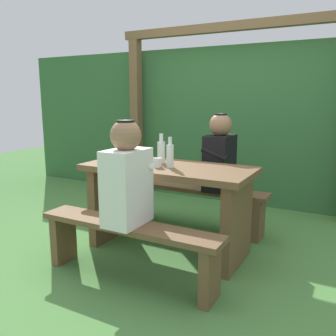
{
  "coord_description": "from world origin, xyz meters",
  "views": [
    {
      "loc": [
        1.39,
        -2.56,
        1.29
      ],
      "look_at": [
        0.0,
        0.0,
        0.71
      ],
      "focal_mm": 38.56,
      "sensor_mm": 36.0,
      "label": 1
    }
  ],
  "objects": [
    {
      "name": "picnic_table",
      "position": [
        0.0,
        0.0,
        0.5
      ],
      "size": [
        1.4,
        0.64,
        0.73
      ],
      "color": "brown",
      "rests_on": "ground_plane"
    },
    {
      "name": "ground_plane",
      "position": [
        0.0,
        0.0,
        0.0
      ],
      "size": [
        12.0,
        12.0,
        0.0
      ],
      "primitive_type": "plane",
      "color": "#4B803E"
    },
    {
      "name": "pergola_crossbeam",
      "position": [
        0.0,
        1.48,
        2.05
      ],
      "size": [
        2.8,
        0.1,
        0.1
      ],
      "primitive_type": "cube",
      "color": "brown",
      "rests_on": "pergola_post_left"
    },
    {
      "name": "cell_phone",
      "position": [
        -0.26,
        0.08,
        0.74
      ],
      "size": [
        0.1,
        0.15,
        0.01
      ],
      "primitive_type": "cube",
      "rotation": [
        0.0,
        0.0,
        -0.24
      ],
      "color": "silver",
      "rests_on": "picnic_table"
    },
    {
      "name": "person_black_coat",
      "position": [
        0.23,
        0.59,
        0.75
      ],
      "size": [
        0.25,
        0.35,
        0.72
      ],
      "color": "black",
      "rests_on": "bench_far"
    },
    {
      "name": "drinking_glass",
      "position": [
        -0.04,
        -0.1,
        0.77
      ],
      "size": [
        0.07,
        0.07,
        0.08
      ],
      "primitive_type": "cylinder",
      "color": "silver",
      "rests_on": "picnic_table"
    },
    {
      "name": "hedge_backdrop",
      "position": [
        0.0,
        2.11,
        0.94
      ],
      "size": [
        6.4,
        0.95,
        1.88
      ],
      "primitive_type": "cube",
      "color": "#326434",
      "rests_on": "ground_plane"
    },
    {
      "name": "person_white_shirt",
      "position": [
        -0.0,
        -0.59,
        0.75
      ],
      "size": [
        0.25,
        0.35,
        0.72
      ],
      "color": "white",
      "rests_on": "bench_near"
    },
    {
      "name": "bottle_left",
      "position": [
        0.05,
        -0.06,
        0.84
      ],
      "size": [
        0.06,
        0.06,
        0.24
      ],
      "color": "silver",
      "rests_on": "picnic_table"
    },
    {
      "name": "pergola_post_left",
      "position": [
        -1.28,
        1.48,
        1.0
      ],
      "size": [
        0.12,
        0.12,
        2.0
      ],
      "primitive_type": "cube",
      "color": "brown",
      "rests_on": "ground_plane"
    },
    {
      "name": "bench_near",
      "position": [
        0.0,
        -0.59,
        0.31
      ],
      "size": [
        1.4,
        0.24,
        0.42
      ],
      "color": "brown",
      "rests_on": "ground_plane"
    },
    {
      "name": "bench_far",
      "position": [
        0.0,
        0.59,
        0.31
      ],
      "size": [
        1.4,
        0.24,
        0.42
      ],
      "color": "brown",
      "rests_on": "ground_plane"
    },
    {
      "name": "bottle_right",
      "position": [
        -0.11,
        0.08,
        0.84
      ],
      "size": [
        0.07,
        0.07,
        0.25
      ],
      "color": "silver",
      "rests_on": "picnic_table"
    }
  ]
}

